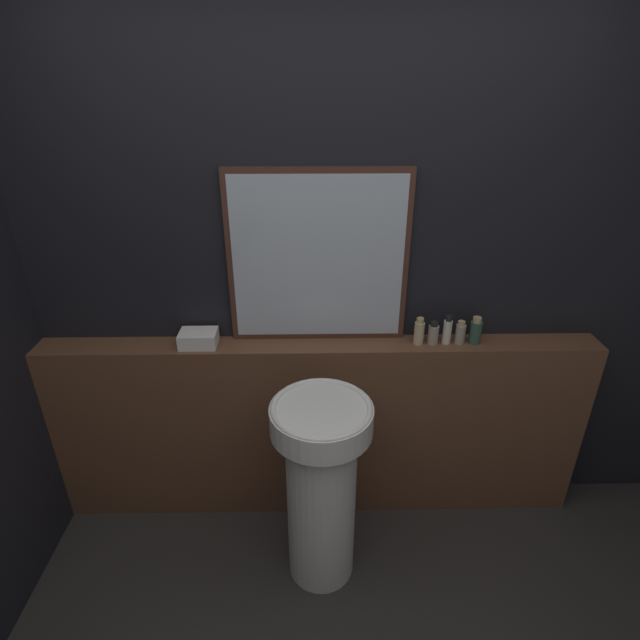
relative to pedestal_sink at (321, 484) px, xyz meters
The scene contains 10 objects.
wall_back 0.90m from the pedestal_sink, 90.03° to the left, with size 8.00×0.06×2.50m.
vanity_counter 0.41m from the pedestal_sink, 90.04° to the left, with size 2.64×0.17×0.99m.
pedestal_sink is the anchor object (origin of this frame).
mirror 0.98m from the pedestal_sink, 90.67° to the left, with size 0.80×0.03×0.79m.
towel_stack 0.85m from the pedestal_sink, 143.65° to the left, with size 0.17×0.12×0.07m.
shampoo_bottle 0.81m from the pedestal_sink, 41.82° to the left, with size 0.05×0.05×0.13m.
conditioner_bottle 0.84m from the pedestal_sink, 38.00° to the left, with size 0.05×0.05×0.11m.
lotion_bottle 0.89m from the pedestal_sink, 34.89° to the left, with size 0.04×0.04×0.14m.
body_wash_bottle 0.93m from the pedestal_sink, 32.24° to the left, with size 0.05×0.05×0.11m.
hand_soap_bottle 0.98m from the pedestal_sink, 29.67° to the left, with size 0.05×0.05×0.13m.
Camera 1 is at (-0.03, -0.67, 2.13)m, focal length 28.00 mm.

